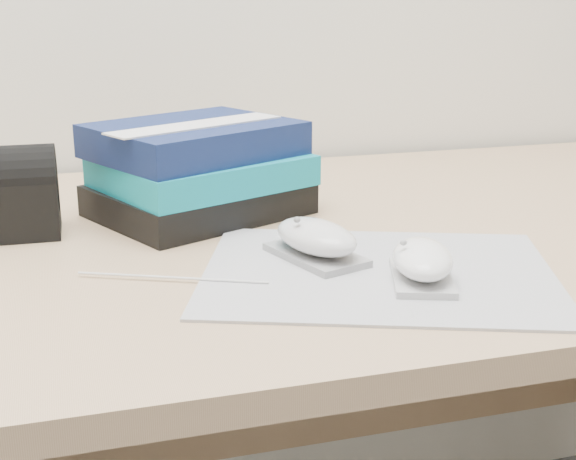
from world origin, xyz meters
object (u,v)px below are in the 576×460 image
object	(u,v)px
book_stack	(198,170)
pouch	(6,193)
desk	(307,370)
mouse_rear	(316,240)
mouse_front	(422,262)

from	to	relation	value
book_stack	pouch	bearing A→B (deg)	-173.44
desk	pouch	bearing A→B (deg)	179.24
desk	mouse_rear	distance (m)	0.33
mouse_rear	mouse_front	distance (m)	0.13
book_stack	pouch	world-z (taller)	book_stack
desk	book_stack	xyz separation A→B (m)	(-0.14, 0.03, 0.29)
mouse_front	book_stack	world-z (taller)	book_stack
mouse_front	pouch	xyz separation A→B (m)	(-0.41, 0.29, 0.03)
pouch	book_stack	bearing A→B (deg)	6.56
desk	pouch	xyz separation A→B (m)	(-0.38, 0.01, 0.29)
desk	mouse_rear	bearing A→B (deg)	-105.32
mouse_front	book_stack	distance (m)	0.37
desk	mouse_rear	xyz separation A→B (m)	(-0.05, -0.19, 0.26)
mouse_rear	mouse_front	xyz separation A→B (m)	(0.08, -0.10, -0.00)
desk	mouse_front	size ratio (longest dim) A/B	13.05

